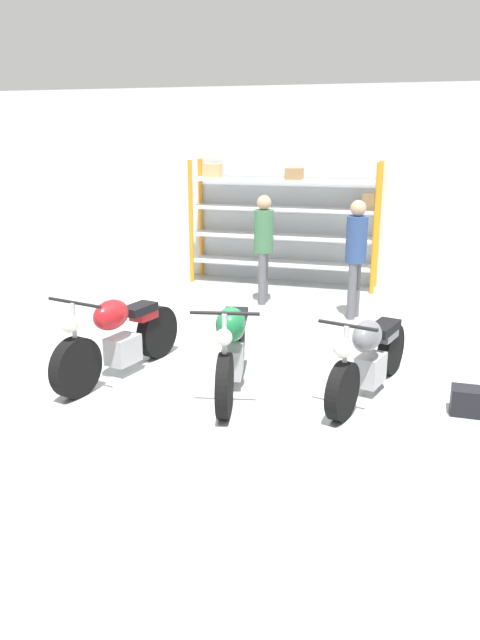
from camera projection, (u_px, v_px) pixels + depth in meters
name	position (u px, v px, depth m)	size (l,w,h in m)	color
ground_plane	(230.00, 389.00, 7.01)	(30.00, 30.00, 0.00)	#B2B7B7
back_wall	(317.00, 187.00, 11.59)	(30.00, 0.08, 3.60)	silver
shelving_rack	(283.00, 219.00, 11.57)	(3.51, 0.63, 2.29)	orange
motorcycle_red	(118.00, 338.00, 7.29)	(0.83, 2.10, 1.07)	black
motorcycle_green	(232.00, 347.00, 6.90)	(0.75, 2.14, 1.10)	black
motorcycle_grey	(369.00, 356.00, 6.75)	(0.82, 2.04, 0.99)	black
person_browsing	(264.00, 240.00, 10.28)	(0.33, 0.33, 1.80)	#595960
person_near_rack	(356.00, 249.00, 9.44)	(0.39, 0.39, 1.82)	#595960
toolbox	(473.00, 402.00, 6.35)	(0.44, 0.26, 0.28)	black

